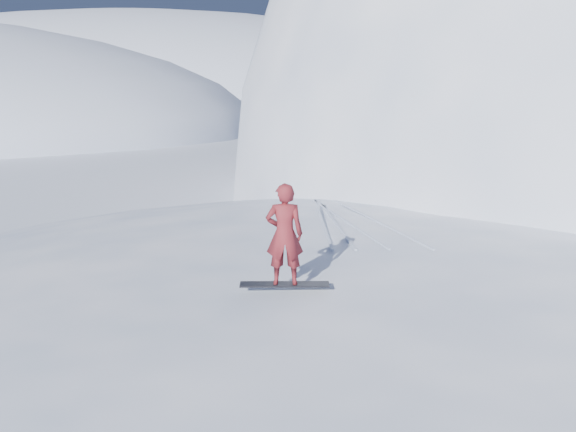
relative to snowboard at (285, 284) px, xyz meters
name	(u,v)px	position (x,y,z in m)	size (l,w,h in m)	color
ground	(444,400)	(3.12, 0.31, -2.41)	(400.00, 400.00, 0.00)	white
near_ridge	(465,340)	(4.12, 3.31, -2.41)	(36.00, 28.00, 4.80)	white
far_ridge_c	(133,109)	(-36.88, 110.31, -2.41)	(140.00, 90.00, 36.00)	white
wind_bumps	(404,353)	(2.57, 2.43, -2.41)	(16.00, 14.40, 1.00)	white
snowboard	(285,284)	(0.00, 0.00, 0.00)	(1.67, 0.31, 0.03)	black
snowboarder	(284,234)	(0.00, 0.00, 0.96)	(0.69, 0.45, 1.90)	maroon
board_tracks	(345,220)	(1.24, 5.48, 0.01)	(2.89, 5.98, 0.04)	silver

